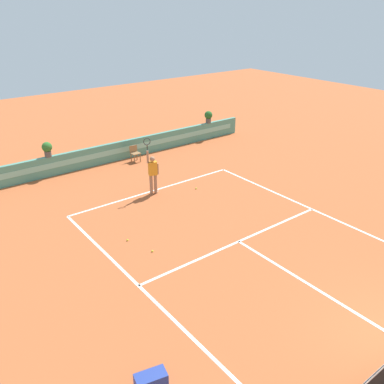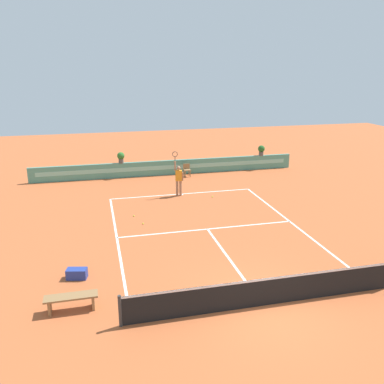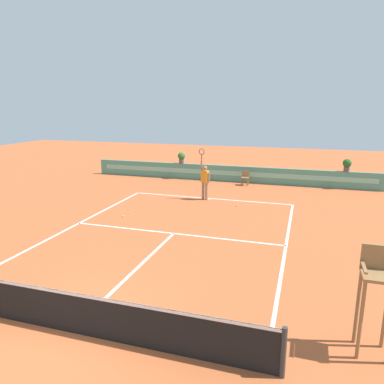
{
  "view_description": "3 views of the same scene",
  "coord_description": "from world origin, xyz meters",
  "views": [
    {
      "loc": [
        -8.87,
        -2.45,
        7.72
      ],
      "look_at": [
        -0.09,
        9.02,
        1.0
      ],
      "focal_mm": 38.27,
      "sensor_mm": 36.0,
      "label": 1
    },
    {
      "loc": [
        -4.81,
        -10.27,
        7.21
      ],
      "look_at": [
        -0.09,
        9.02,
        1.0
      ],
      "focal_mm": 38.14,
      "sensor_mm": 36.0,
      "label": 2
    },
    {
      "loc": [
        4.54,
        -5.78,
        4.73
      ],
      "look_at": [
        -0.09,
        9.02,
        1.0
      ],
      "focal_mm": 34.17,
      "sensor_mm": 36.0,
      "label": 3
    }
  ],
  "objects": [
    {
      "name": "tennis_ball_near_baseline",
      "position": [
        1.56,
        10.86,
        0.03
      ],
      "size": [
        0.07,
        0.07,
        0.07
      ],
      "primitive_type": "sphere",
      "color": "#CCE033",
      "rests_on": "ground"
    },
    {
      "name": "tennis_ball_by_sideline",
      "position": [
        -3.11,
        8.85,
        0.03
      ],
      "size": [
        0.07,
        0.07,
        0.07
      ],
      "primitive_type": "sphere",
      "color": "#CCE033",
      "rests_on": "ground"
    },
    {
      "name": "tennis_player",
      "position": [
        -0.23,
        11.63,
        1.05
      ],
      "size": [
        0.6,
        0.31,
        2.58
      ],
      "color": "#9E7051",
      "rests_on": "ground"
    },
    {
      "name": "gear_bag",
      "position": [
        -5.7,
        3.16,
        0.18
      ],
      "size": [
        0.76,
        0.51,
        0.36
      ],
      "primitive_type": "cube",
      "rotation": [
        0.0,
        0.0,
        -0.23
      ],
      "color": "navy",
      "rests_on": "ground"
    },
    {
      "name": "back_wall_barrier",
      "position": [
        0.0,
        16.39,
        0.5
      ],
      "size": [
        18.0,
        0.21,
        1.0
      ],
      "color": "#4C8E7A",
      "rests_on": "ground"
    },
    {
      "name": "potted_plant_left",
      "position": [
        -3.11,
        16.39,
        1.41
      ],
      "size": [
        0.48,
        0.48,
        0.72
      ],
      "color": "#514C47",
      "rests_on": "back_wall_barrier"
    },
    {
      "name": "ground_plane",
      "position": [
        0.0,
        6.0,
        0.0
      ],
      "size": [
        60.0,
        60.0,
        0.0
      ],
      "primitive_type": "plane",
      "color": "#B2562D"
    },
    {
      "name": "court_lines",
      "position": [
        0.0,
        6.72,
        0.0
      ],
      "size": [
        8.32,
        11.94,
        0.01
      ],
      "color": "white",
      "rests_on": "ground"
    },
    {
      "name": "tennis_ball_mid_court",
      "position": [
        -2.8,
        7.71,
        0.03
      ],
      "size": [
        0.07,
        0.07,
        0.07
      ],
      "primitive_type": "sphere",
      "color": "#CCE033",
      "rests_on": "ground"
    },
    {
      "name": "ball_kid_chair",
      "position": [
        1.18,
        15.66,
        0.48
      ],
      "size": [
        0.44,
        0.44,
        0.85
      ],
      "color": "olive",
      "rests_on": "ground"
    },
    {
      "name": "potted_plant_far_right",
      "position": [
        6.81,
        16.39,
        1.41
      ],
      "size": [
        0.48,
        0.48,
        0.72
      ],
      "color": "#514C47",
      "rests_on": "back_wall_barrier"
    }
  ]
}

